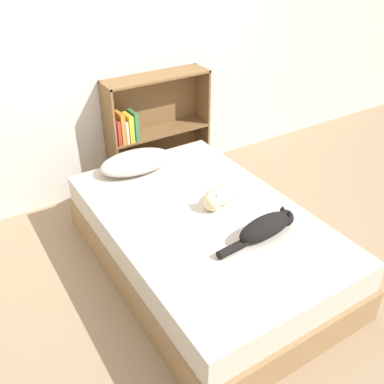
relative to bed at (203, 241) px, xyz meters
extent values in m
plane|color=#997F60|center=(0.00, 0.00, -0.22)|extent=(8.00, 8.00, 0.00)
cube|color=silver|center=(0.00, 1.41, 1.03)|extent=(8.00, 0.06, 2.50)
cube|color=#99754C|center=(0.00, 0.00, -0.10)|extent=(1.30, 2.04, 0.24)
cube|color=beige|center=(0.00, 0.00, 0.12)|extent=(1.26, 1.98, 0.21)
ellipsoid|color=beige|center=(-0.11, 0.81, 0.30)|extent=(0.60, 0.35, 0.13)
ellipsoid|color=beige|center=(0.23, 0.07, 0.29)|extent=(0.40, 0.28, 0.12)
sphere|color=beige|center=(0.08, 0.02, 0.30)|extent=(0.13, 0.13, 0.13)
cone|color=beige|center=(0.10, -0.02, 0.37)|extent=(0.04, 0.04, 0.03)
cone|color=beige|center=(0.07, 0.05, 0.37)|extent=(0.04, 0.04, 0.03)
cylinder|color=beige|center=(0.46, 0.16, 0.26)|extent=(0.18, 0.11, 0.06)
ellipsoid|color=black|center=(0.20, -0.40, 0.30)|extent=(0.43, 0.18, 0.14)
sphere|color=black|center=(0.38, -0.39, 0.29)|extent=(0.11, 0.11, 0.11)
cone|color=black|center=(0.37, -0.36, 0.36)|extent=(0.04, 0.04, 0.03)
cone|color=black|center=(0.38, -0.42, 0.36)|extent=(0.04, 0.04, 0.03)
cylinder|color=black|center=(-0.08, -0.42, 0.26)|extent=(0.19, 0.07, 0.06)
cube|color=brown|center=(-0.14, 1.24, 0.29)|extent=(0.02, 0.26, 1.03)
cube|color=brown|center=(0.80, 1.24, 0.29)|extent=(0.02, 0.26, 1.03)
cube|color=brown|center=(0.33, 1.24, -0.21)|extent=(0.96, 0.26, 0.02)
cube|color=brown|center=(0.33, 1.24, 0.80)|extent=(0.96, 0.26, 0.02)
cube|color=brown|center=(0.33, 1.24, 0.29)|extent=(0.92, 0.26, 0.02)
cube|color=brown|center=(0.33, 1.36, 0.29)|extent=(0.96, 0.02, 1.03)
cube|color=#B7332D|center=(-0.10, 1.20, 0.41)|extent=(0.03, 0.16, 0.22)
cube|color=orange|center=(-0.06, 1.20, 0.44)|extent=(0.04, 0.16, 0.27)
cube|color=beige|center=(-0.03, 1.20, 0.40)|extent=(0.02, 0.16, 0.20)
cube|color=gold|center=(0.01, 1.20, 0.42)|extent=(0.04, 0.16, 0.24)
cube|color=#337F47|center=(0.06, 1.20, 0.43)|extent=(0.03, 0.16, 0.25)
camera|label=1|loc=(-1.34, -1.97, 1.94)|focal=40.00mm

